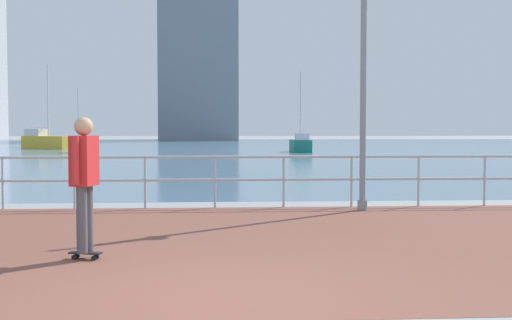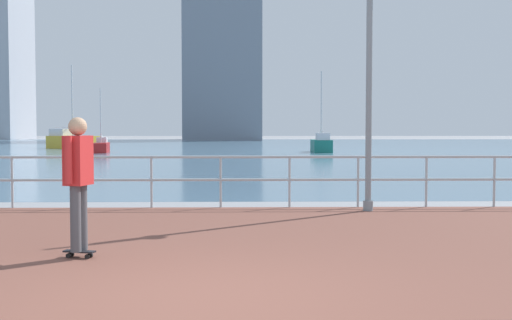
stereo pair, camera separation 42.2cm
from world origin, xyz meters
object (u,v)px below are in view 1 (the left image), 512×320
(sailboat_ivory, at_px, (79,147))
(sailboat_gray, at_px, (300,144))
(sailboat_navy, at_px, (47,141))
(skateboarder, at_px, (84,174))
(lamppost, at_px, (370,59))

(sailboat_ivory, relative_size, sailboat_gray, 0.78)
(sailboat_navy, bearing_deg, sailboat_gray, -23.17)
(skateboarder, bearing_deg, lamppost, 44.39)
(lamppost, bearing_deg, sailboat_gray, 84.76)
(sailboat_ivory, bearing_deg, lamppost, -68.52)
(skateboarder, relative_size, sailboat_gray, 0.31)
(sailboat_ivory, relative_size, sailboat_navy, 0.64)
(skateboarder, relative_size, sailboat_navy, 0.25)
(sailboat_gray, distance_m, sailboat_navy, 21.48)
(sailboat_ivory, xyz_separation_m, sailboat_navy, (-4.47, 8.96, 0.24))
(skateboarder, height_order, sailboat_gray, sailboat_gray)
(lamppost, relative_size, sailboat_navy, 0.78)
(sailboat_gray, height_order, sailboat_navy, sailboat_navy)
(sailboat_ivory, height_order, sailboat_gray, sailboat_gray)
(skateboarder, xyz_separation_m, sailboat_ivory, (-7.76, 35.90, -0.62))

